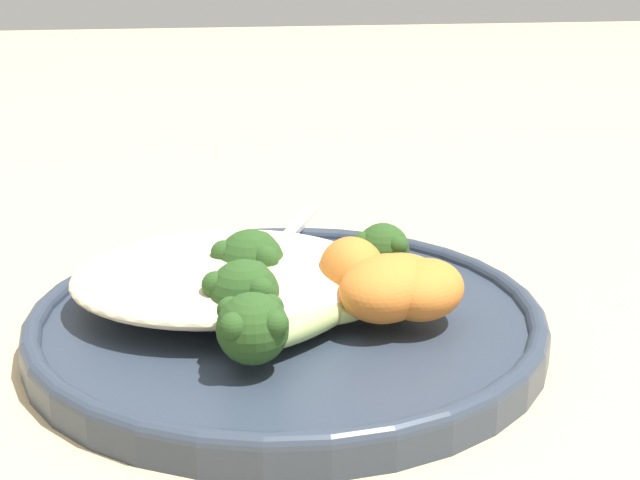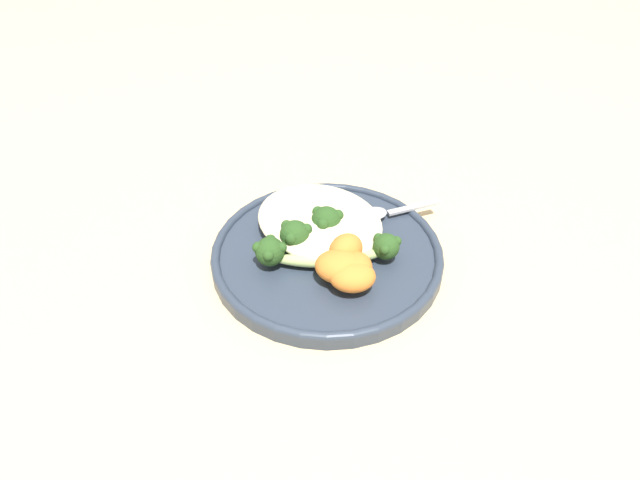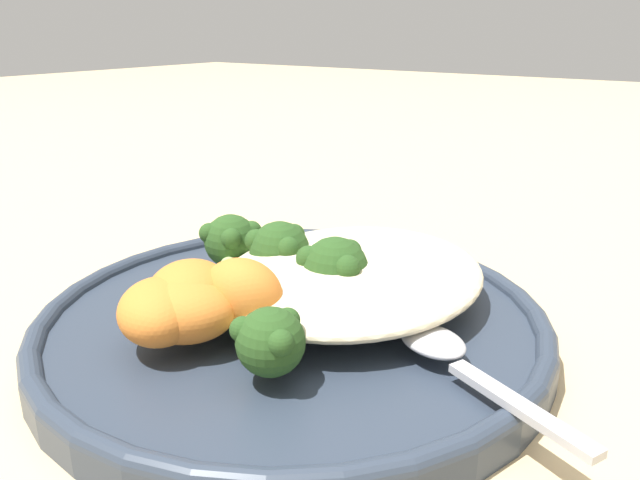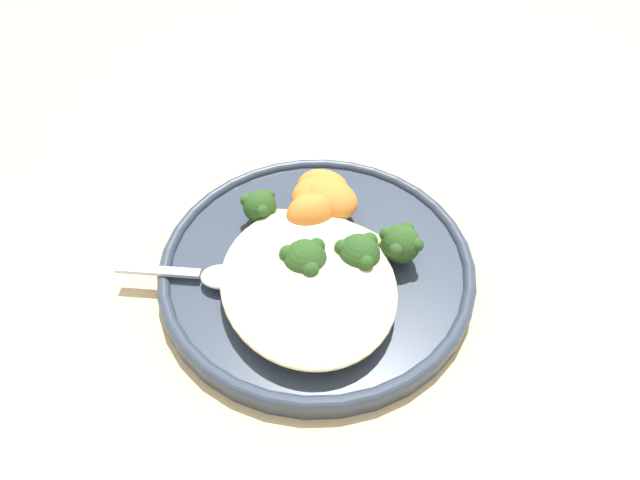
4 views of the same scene
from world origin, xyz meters
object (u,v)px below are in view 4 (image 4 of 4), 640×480
sweet_potato_chunk_2 (316,194)px  sweet_potato_chunk_3 (314,212)px  plate (316,261)px  sweet_potato_chunk_0 (329,200)px  broccoli_stalk_2 (357,252)px  sweet_potato_chunk_1 (323,188)px  broccoli_stalk_1 (310,257)px  spoon (207,273)px  broccoli_stalk_3 (391,241)px  broccoli_stalk_0 (278,211)px  quinoa_mound (308,280)px

sweet_potato_chunk_2 → sweet_potato_chunk_3: 0.03m
plate → sweet_potato_chunk_0: bearing=-31.2°
broccoli_stalk_2 → sweet_potato_chunk_1: bearing=-173.7°
broccoli_stalk_1 → spoon: broccoli_stalk_1 is taller
broccoli_stalk_1 → broccoli_stalk_3: bearing=140.3°
plate → broccoli_stalk_0: bearing=22.4°
broccoli_stalk_1 → sweet_potato_chunk_2: size_ratio=1.55×
broccoli_stalk_3 → broccoli_stalk_0: bearing=-168.1°
broccoli_stalk_1 → broccoli_stalk_2: broccoli_stalk_1 is taller
plate → sweet_potato_chunk_0: (0.05, -0.03, 0.03)m
quinoa_mound → broccoli_stalk_3: broccoli_stalk_3 is taller
broccoli_stalk_0 → sweet_potato_chunk_3: sweet_potato_chunk_3 is taller
broccoli_stalk_1 → sweet_potato_chunk_0: size_ratio=1.43×
spoon → sweet_potato_chunk_2: bearing=-131.8°
plate → quinoa_mound: size_ratio=1.68×
plate → sweet_potato_chunk_1: 0.08m
plate → broccoli_stalk_3: (-0.02, -0.07, 0.03)m
broccoli_stalk_3 → sweet_potato_chunk_2: (0.08, 0.05, -0.00)m
broccoli_stalk_2 → sweet_potato_chunk_2: (0.09, 0.01, -0.00)m
sweet_potato_chunk_1 → spoon: (-0.06, 0.13, -0.01)m
quinoa_mound → broccoli_stalk_3: 0.09m
spoon → broccoli_stalk_1: bearing=-171.2°
sweet_potato_chunk_2 → broccoli_stalk_0: bearing=101.7°
broccoli_stalk_0 → sweet_potato_chunk_0: 0.05m
broccoli_stalk_1 → sweet_potato_chunk_1: 0.10m
sweet_potato_chunk_1 → sweet_potato_chunk_3: 0.04m
broccoli_stalk_3 → spoon: bearing=-137.4°
broccoli_stalk_3 → sweet_potato_chunk_2: bearing=170.7°
broccoli_stalk_1 → sweet_potato_chunk_3: (0.05, -0.02, 0.00)m
sweet_potato_chunk_1 → plate: bearing=156.2°
quinoa_mound → sweet_potato_chunk_0: (0.09, -0.05, 0.01)m
broccoli_stalk_2 → sweet_potato_chunk_3: bearing=-153.9°
broccoli_stalk_2 → sweet_potato_chunk_0: (0.07, 0.00, -0.00)m
sweet_potato_chunk_1 → sweet_potato_chunk_2: bearing=126.6°
quinoa_mound → broccoli_stalk_2: broccoli_stalk_2 is taller
broccoli_stalk_1 → broccoli_stalk_2: size_ratio=0.97×
sweet_potato_chunk_1 → sweet_potato_chunk_3: (-0.03, 0.02, 0.00)m
broccoli_stalk_0 → sweet_potato_chunk_1: same height
broccoli_stalk_0 → broccoli_stalk_1: (-0.07, -0.01, 0.00)m
sweet_potato_chunk_0 → sweet_potato_chunk_1: size_ratio=1.11×
plate → spoon: spoon is taller
sweet_potato_chunk_0 → spoon: bearing=107.9°
plate → broccoli_stalk_1: broccoli_stalk_1 is taller
broccoli_stalk_0 → spoon: 0.09m
broccoli_stalk_3 → broccoli_stalk_2: bearing=-121.8°
quinoa_mound → broccoli_stalk_3: (0.02, -0.09, 0.00)m
broccoli_stalk_0 → broccoli_stalk_1: 0.07m
broccoli_stalk_3 → sweet_potato_chunk_0: bearing=169.5°
sweet_potato_chunk_1 → spoon: sweet_potato_chunk_1 is taller
quinoa_mound → spoon: quinoa_mound is taller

